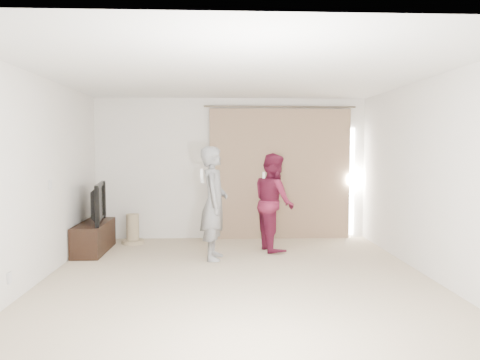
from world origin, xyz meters
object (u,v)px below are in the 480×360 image
object	(u,v)px
tv	(93,203)
person_man	(214,203)
tv_console	(94,237)
person_woman	(274,202)

from	to	relation	value
tv	person_man	distance (m)	2.04
person_man	tv_console	bearing A→B (deg)	163.35
tv	person_woman	world-z (taller)	person_woman
person_man	person_woman	size ratio (longest dim) A/B	1.07
tv	person_woman	size ratio (longest dim) A/B	0.70
tv_console	tv	world-z (taller)	tv
tv_console	person_man	world-z (taller)	person_man
tv	person_woman	xyz separation A→B (m)	(2.93, -0.01, 0.00)
tv_console	tv	size ratio (longest dim) A/B	1.12
tv_console	person_woman	bearing A→B (deg)	-0.11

